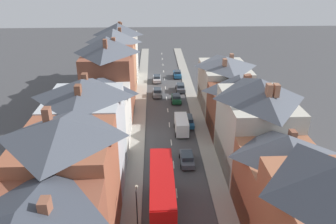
{
  "coord_description": "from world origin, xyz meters",
  "views": [
    {
      "loc": [
        -2.37,
        -13.0,
        24.51
      ],
      "look_at": [
        -0.24,
        35.63,
        2.52
      ],
      "focal_mm": 35.0,
      "sensor_mm": 36.0,
      "label": 1
    }
  ],
  "objects_px": {
    "double_decker_bus_lead": "(162,195)",
    "car_parked_right_a": "(157,78)",
    "car_mid_black": "(177,74)",
    "car_near_blue": "(160,160)",
    "delivery_van": "(181,125)",
    "car_parked_right_b": "(187,158)",
    "car_parked_left_b": "(180,87)",
    "street_lamp": "(137,210)",
    "car_near_silver": "(157,92)",
    "car_far_grey": "(176,98)",
    "car_mid_white": "(188,121)"
  },
  "relations": [
    {
      "from": "car_parked_right_a",
      "to": "car_parked_right_b",
      "type": "bearing_deg",
      "value": -83.94
    },
    {
      "from": "car_near_silver",
      "to": "car_far_grey",
      "type": "bearing_deg",
      "value": -43.68
    },
    {
      "from": "car_near_blue",
      "to": "car_mid_white",
      "type": "distance_m",
      "value": 12.88
    },
    {
      "from": "car_parked_left_b",
      "to": "car_far_grey",
      "type": "height_order",
      "value": "same"
    },
    {
      "from": "car_mid_black",
      "to": "street_lamp",
      "type": "xyz_separation_m",
      "value": [
        -7.35,
        -49.48,
        2.39
      ]
    },
    {
      "from": "car_parked_right_a",
      "to": "car_parked_left_b",
      "type": "bearing_deg",
      "value": -51.84
    },
    {
      "from": "car_mid_black",
      "to": "car_mid_white",
      "type": "bearing_deg",
      "value": -90.0
    },
    {
      "from": "car_parked_right_a",
      "to": "car_mid_black",
      "type": "xyz_separation_m",
      "value": [
        4.9,
        2.96,
        0.05
      ]
    },
    {
      "from": "car_mid_white",
      "to": "car_far_grey",
      "type": "height_order",
      "value": "car_far_grey"
    },
    {
      "from": "car_parked_left_b",
      "to": "street_lamp",
      "type": "bearing_deg",
      "value": -100.34
    },
    {
      "from": "car_parked_right_b",
      "to": "car_far_grey",
      "type": "bearing_deg",
      "value": 90.0
    },
    {
      "from": "car_parked_right_b",
      "to": "delivery_van",
      "type": "height_order",
      "value": "delivery_van"
    },
    {
      "from": "car_near_silver",
      "to": "car_parked_right_b",
      "type": "height_order",
      "value": "car_near_silver"
    },
    {
      "from": "car_parked_left_b",
      "to": "car_mid_white",
      "type": "relative_size",
      "value": 0.93
    },
    {
      "from": "double_decker_bus_lead",
      "to": "car_near_blue",
      "type": "bearing_deg",
      "value": 89.95
    },
    {
      "from": "car_near_blue",
      "to": "delivery_van",
      "type": "distance_m",
      "value": 10.1
    },
    {
      "from": "double_decker_bus_lead",
      "to": "street_lamp",
      "type": "bearing_deg",
      "value": -132.86
    },
    {
      "from": "car_parked_left_b",
      "to": "delivery_van",
      "type": "relative_size",
      "value": 0.81
    },
    {
      "from": "car_mid_white",
      "to": "street_lamp",
      "type": "height_order",
      "value": "street_lamp"
    },
    {
      "from": "double_decker_bus_lead",
      "to": "car_parked_right_a",
      "type": "xyz_separation_m",
      "value": [
        0.01,
        43.89,
        -2.01
      ]
    },
    {
      "from": "double_decker_bus_lead",
      "to": "delivery_van",
      "type": "distance_m",
      "value": 19.47
    },
    {
      "from": "double_decker_bus_lead",
      "to": "car_far_grey",
      "type": "height_order",
      "value": "double_decker_bus_lead"
    },
    {
      "from": "car_mid_white",
      "to": "car_far_grey",
      "type": "distance_m",
      "value": 10.05
    },
    {
      "from": "car_mid_black",
      "to": "car_far_grey",
      "type": "relative_size",
      "value": 0.98
    },
    {
      "from": "car_parked_left_b",
      "to": "car_far_grey",
      "type": "bearing_deg",
      "value": -101.99
    },
    {
      "from": "car_near_silver",
      "to": "car_parked_right_a",
      "type": "relative_size",
      "value": 1.01
    },
    {
      "from": "car_parked_right_a",
      "to": "car_parked_right_b",
      "type": "xyz_separation_m",
      "value": [
        3.6,
        -33.89,
        0.0
      ]
    },
    {
      "from": "car_parked_left_b",
      "to": "delivery_van",
      "type": "distance_m",
      "value": 18.63
    },
    {
      "from": "car_far_grey",
      "to": "delivery_van",
      "type": "height_order",
      "value": "delivery_van"
    },
    {
      "from": "car_near_silver",
      "to": "car_mid_black",
      "type": "height_order",
      "value": "car_mid_black"
    },
    {
      "from": "street_lamp",
      "to": "double_decker_bus_lead",
      "type": "bearing_deg",
      "value": 47.14
    },
    {
      "from": "car_far_grey",
      "to": "car_mid_white",
      "type": "bearing_deg",
      "value": -82.57
    },
    {
      "from": "car_near_silver",
      "to": "car_mid_white",
      "type": "distance_m",
      "value": 14.27
    },
    {
      "from": "car_mid_black",
      "to": "car_mid_white",
      "type": "relative_size",
      "value": 0.84
    },
    {
      "from": "car_parked_right_a",
      "to": "car_far_grey",
      "type": "height_order",
      "value": "car_far_grey"
    },
    {
      "from": "street_lamp",
      "to": "delivery_van",
      "type": "bearing_deg",
      "value": 74.43
    },
    {
      "from": "car_parked_right_b",
      "to": "street_lamp",
      "type": "xyz_separation_m",
      "value": [
        -6.05,
        -12.62,
        2.44
      ]
    },
    {
      "from": "car_near_blue",
      "to": "car_parked_left_b",
      "type": "height_order",
      "value": "car_parked_left_b"
    },
    {
      "from": "car_near_silver",
      "to": "car_mid_black",
      "type": "relative_size",
      "value": 1.07
    },
    {
      "from": "car_mid_black",
      "to": "delivery_van",
      "type": "height_order",
      "value": "delivery_van"
    },
    {
      "from": "car_parked_right_b",
      "to": "car_near_blue",
      "type": "bearing_deg",
      "value": -174.68
    },
    {
      "from": "double_decker_bus_lead",
      "to": "car_far_grey",
      "type": "bearing_deg",
      "value": 83.47
    },
    {
      "from": "car_parked_right_a",
      "to": "car_mid_black",
      "type": "relative_size",
      "value": 1.06
    },
    {
      "from": "car_near_blue",
      "to": "car_parked_left_b",
      "type": "bearing_deg",
      "value": 80.07
    },
    {
      "from": "car_far_grey",
      "to": "car_near_blue",
      "type": "bearing_deg",
      "value": -99.35
    },
    {
      "from": "car_mid_black",
      "to": "delivery_van",
      "type": "bearing_deg",
      "value": -92.68
    },
    {
      "from": "car_parked_right_a",
      "to": "car_parked_left_b",
      "type": "distance_m",
      "value": 7.93
    },
    {
      "from": "car_far_grey",
      "to": "street_lamp",
      "type": "height_order",
      "value": "street_lamp"
    },
    {
      "from": "car_near_silver",
      "to": "car_parked_left_b",
      "type": "distance_m",
      "value": 5.59
    },
    {
      "from": "car_mid_black",
      "to": "car_far_grey",
      "type": "height_order",
      "value": "car_mid_black"
    }
  ]
}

